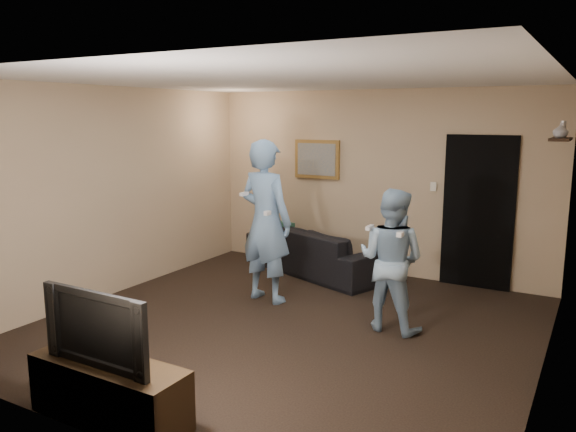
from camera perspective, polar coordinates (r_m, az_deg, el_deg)
The scene contains 19 objects.
ground at distance 6.17m, azimuth -0.07°, elevation -11.14°, with size 5.00×5.00×0.00m, color black.
ceiling at distance 5.76m, azimuth -0.08°, elevation 13.73°, with size 5.00×5.00×0.04m, color silver.
wall_back at distance 8.07m, azimuth 8.77°, elevation 3.36°, with size 5.00×0.04×2.60m, color tan.
wall_front at distance 3.90m, azimuth -18.64°, elevation -4.41°, with size 5.00×0.04×2.60m, color tan.
wall_left at distance 7.37m, azimuth -17.22°, elevation 2.38°, with size 0.04×5.00×2.60m, color tan.
wall_right at distance 5.09m, azimuth 25.19°, elevation -1.49°, with size 0.04×5.00×2.60m, color tan.
sofa at distance 8.12m, azimuth 2.90°, elevation -3.46°, with size 2.25×0.88×0.66m, color black.
throw_pillow at distance 8.35m, azimuth -0.64°, elevation -1.99°, with size 0.41×0.13×0.41m, color #184A3A.
painting_frame at distance 8.38m, azimuth 2.98°, elevation 5.78°, with size 0.72×0.05×0.57m, color olive.
painting_canvas at distance 8.35m, azimuth 2.89°, elevation 5.77°, with size 0.62×0.01×0.47m, color slate.
doorway at distance 7.69m, azimuth 18.76°, elevation 0.35°, with size 0.90×0.06×2.00m, color black.
light_switch at distance 7.79m, azimuth 14.56°, elevation 2.91°, with size 0.08×0.02×0.12m, color silver.
wall_shelf at distance 6.81m, azimuth 25.97°, elevation 7.04°, with size 0.20×0.60×0.03m, color black.
shelf_vase at distance 6.71m, azimuth 25.97°, elevation 7.82°, with size 0.15×0.15×0.16m, color #A4A4A9.
shelf_figurine at distance 7.01m, azimuth 26.15°, elevation 7.95°, with size 0.06×0.06×0.18m, color silver.
tv_console at distance 4.51m, azimuth -17.67°, elevation -16.60°, with size 1.27×0.41×0.45m, color black.
television at distance 4.31m, azimuth -18.05°, elevation -10.53°, with size 0.98×0.13×0.56m, color black.
wii_player_left at distance 6.77m, azimuth -2.27°, elevation -0.54°, with size 0.78×0.57×1.97m.
wii_player_right at distance 5.98m, azimuth 10.43°, elevation -4.41°, with size 0.78×0.63×1.51m.
Camera 1 is at (2.84, -4.99, 2.25)m, focal length 35.00 mm.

